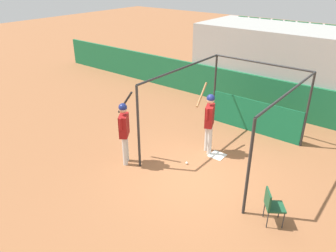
{
  "coord_description": "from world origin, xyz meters",
  "views": [
    {
      "loc": [
        4.05,
        -6.29,
        5.15
      ],
      "look_at": [
        -1.14,
        0.31,
        1.04
      ],
      "focal_mm": 35.0,
      "sensor_mm": 36.0,
      "label": 1
    }
  ],
  "objects_px": {
    "player_batter": "(209,118)",
    "baseball": "(187,163)",
    "player_waiting": "(124,127)",
    "folding_chair": "(272,204)"
  },
  "relations": [
    {
      "from": "player_waiting",
      "to": "folding_chair",
      "type": "bearing_deg",
      "value": -122.44
    },
    {
      "from": "player_batter",
      "to": "folding_chair",
      "type": "xyz_separation_m",
      "value": [
        2.72,
        -1.78,
        -0.64
      ]
    },
    {
      "from": "player_waiting",
      "to": "player_batter",
      "type": "bearing_deg",
      "value": -72.96
    },
    {
      "from": "player_batter",
      "to": "folding_chair",
      "type": "bearing_deg",
      "value": -145.72
    },
    {
      "from": "player_batter",
      "to": "baseball",
      "type": "bearing_deg",
      "value": 151.94
    },
    {
      "from": "player_waiting",
      "to": "baseball",
      "type": "xyz_separation_m",
      "value": [
        1.45,
        1.01,
        -1.1
      ]
    },
    {
      "from": "player_batter",
      "to": "baseball",
      "type": "relative_size",
      "value": 27.41
    },
    {
      "from": "player_batter",
      "to": "folding_chair",
      "type": "relative_size",
      "value": 2.41
    },
    {
      "from": "player_batter",
      "to": "player_waiting",
      "type": "bearing_deg",
      "value": 119.47
    },
    {
      "from": "folding_chair",
      "to": "baseball",
      "type": "xyz_separation_m",
      "value": [
        -2.81,
        0.82,
        -0.48
      ]
    }
  ]
}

